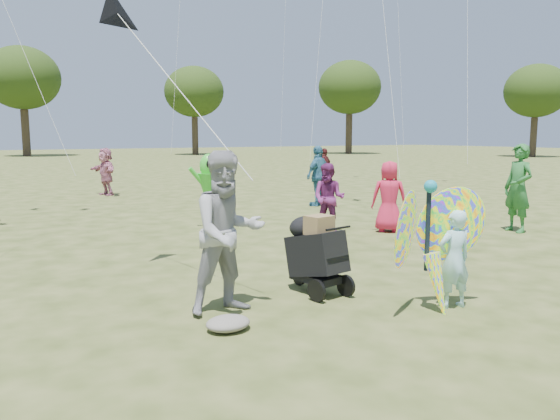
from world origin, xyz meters
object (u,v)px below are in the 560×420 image
(adult_man, at_px, (228,233))
(crowd_e, at_px, (329,198))
(crowd_h, at_px, (324,168))
(crowd_a, at_px, (389,197))
(jogging_stroller, at_px, (315,249))
(child_girl, at_px, (454,259))
(crowd_f, at_px, (518,188))
(crowd_c, at_px, (318,176))
(crowd_j, at_px, (106,172))
(butterfly_kite, at_px, (432,245))
(alien_kite, at_px, (209,186))

(adult_man, height_order, crowd_e, adult_man)
(adult_man, height_order, crowd_h, adult_man)
(crowd_a, distance_m, jogging_stroller, 5.15)
(child_girl, bearing_deg, jogging_stroller, -40.22)
(crowd_h, bearing_deg, crowd_f, 55.01)
(crowd_c, xyz_separation_m, crowd_j, (-4.91, 6.32, -0.07))
(butterfly_kite, bearing_deg, alien_kite, 88.84)
(alien_kite, bearing_deg, crowd_j, 93.46)
(crowd_e, distance_m, crowd_j, 10.53)
(crowd_j, bearing_deg, crowd_h, 64.77)
(crowd_j, height_order, jogging_stroller, crowd_j)
(crowd_a, xyz_separation_m, jogging_stroller, (-4.12, -3.09, -0.19))
(crowd_j, bearing_deg, alien_kite, -9.13)
(jogging_stroller, bearing_deg, adult_man, 176.60)
(alien_kite, bearing_deg, crowd_e, -45.57)
(adult_man, xyz_separation_m, butterfly_kite, (2.16, -1.26, -0.15))
(crowd_c, relative_size, crowd_h, 1.14)
(crowd_h, xyz_separation_m, butterfly_kite, (-7.95, -13.50, 0.03))
(adult_man, bearing_deg, crowd_j, 83.05)
(crowd_c, bearing_deg, crowd_h, -146.38)
(crowd_j, relative_size, butterfly_kite, 0.93)
(crowd_a, xyz_separation_m, alien_kite, (-3.21, 2.66, 0.17))
(crowd_f, relative_size, jogging_stroller, 1.80)
(crowd_j, height_order, butterfly_kite, crowd_j)
(child_girl, distance_m, crowd_h, 15.51)
(crowd_h, bearing_deg, crowd_e, 31.69)
(adult_man, xyz_separation_m, jogging_stroller, (1.40, 0.16, -0.38))
(crowd_e, height_order, crowd_j, crowd_j)
(child_girl, distance_m, alien_kite, 7.21)
(crowd_c, xyz_separation_m, jogging_stroller, (-5.32, -7.61, -0.31))
(crowd_f, bearing_deg, crowd_a, -112.11)
(crowd_j, xyz_separation_m, butterfly_kite, (0.35, -15.36, -0.01))
(child_girl, xyz_separation_m, crowd_c, (4.20, 9.07, 0.30))
(crowd_a, height_order, crowd_h, crowd_h)
(crowd_f, bearing_deg, jogging_stroller, -67.57)
(crowd_h, distance_m, crowd_j, 8.50)
(crowd_j, bearing_deg, crowd_e, 1.10)
(crowd_a, xyz_separation_m, crowd_e, (-1.21, 0.62, -0.03))
(child_girl, bearing_deg, crowd_a, -111.29)
(adult_man, bearing_deg, crowd_c, 49.55)
(crowd_j, bearing_deg, butterfly_kite, -11.29)
(crowd_e, distance_m, crowd_h, 10.18)
(crowd_c, bearing_deg, crowd_j, -71.36)
(crowd_c, relative_size, butterfly_kite, 1.00)
(adult_man, height_order, butterfly_kite, adult_man)
(adult_man, xyz_separation_m, crowd_e, (4.30, 3.87, -0.22))
(crowd_h, bearing_deg, crowd_c, 29.24)
(crowd_h, relative_size, crowd_j, 0.95)
(crowd_c, bearing_deg, butterfly_kite, 44.05)
(crowd_e, distance_m, crowd_f, 4.25)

